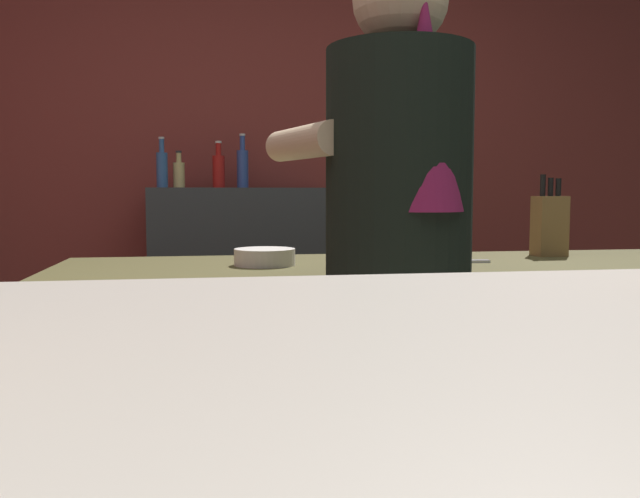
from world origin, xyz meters
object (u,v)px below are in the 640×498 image
knife_block (549,225)px  chefs_knife (450,261)px  bottle_vinegar (179,173)px  bottle_soy (162,168)px  bottle_olive_oil (219,170)px  mixing_bowl (265,257)px  bartender (399,258)px  bottle_hot_sauce (243,167)px

knife_block → chefs_knife: 0.45m
bottle_vinegar → bottle_soy: (-0.08, -0.03, 0.02)m
chefs_knife → bottle_soy: 1.63m
bottle_vinegar → bottle_olive_oil: 0.19m
knife_block → chefs_knife: bearing=-158.8°
mixing_bowl → bartender: bearing=-56.5°
knife_block → bottle_vinegar: 1.73m
knife_block → bottle_soy: 1.77m
bartender → bottle_soy: (-0.66, 1.70, 0.27)m
bottle_olive_oil → bottle_soy: (-0.26, -0.05, 0.00)m
chefs_knife → bottle_soy: (-0.93, 1.29, 0.32)m
bottle_hot_sauce → knife_block: bearing=-51.6°
chefs_knife → bottle_vinegar: size_ratio=1.38×
bottle_vinegar → chefs_knife: bearing=-57.0°
knife_block → mixing_bowl: size_ratio=1.53×
bottle_vinegar → bartender: bearing=-71.5°
chefs_knife → bottle_olive_oil: 1.54m
bottle_vinegar → bottle_hot_sauce: size_ratio=0.66×
bottle_soy → bottle_vinegar: bearing=21.9°
bottle_olive_oil → bottle_soy: size_ratio=0.95×
knife_block → bottle_soy: bearing=139.7°
bartender → mixing_bowl: size_ratio=9.34×
bartender → bottle_soy: bartender is taller
chefs_knife → mixing_bowl: bearing=-177.5°
knife_block → chefs_knife: knife_block is taller
bartender → mixing_bowl: bearing=17.7°
bottle_olive_oil → mixing_bowl: bearing=-85.2°
mixing_bowl → bottle_olive_oil: bearing=94.8°
knife_block → chefs_knife: size_ratio=1.13×
bottle_olive_oil → knife_block: bearing=-47.8°
bottle_soy → knife_block: bearing=-40.3°
mixing_bowl → bottle_vinegar: (-0.30, 1.30, 0.28)m
bottle_vinegar → bottle_soy: size_ratio=0.74×
bartender → knife_block: bearing=-66.3°
bottle_vinegar → bottle_hot_sauce: 0.31m
knife_block → bottle_hot_sauce: 1.57m
bartender → knife_block: bartender is taller
mixing_bowl → bottle_hot_sauce: 1.39m
mixing_bowl → bottle_hot_sauce: size_ratio=0.68×
knife_block → bottle_hot_sauce: bearing=128.4°
mixing_bowl → bottle_vinegar: size_ratio=1.02×
bottle_vinegar → bottle_soy: 0.09m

